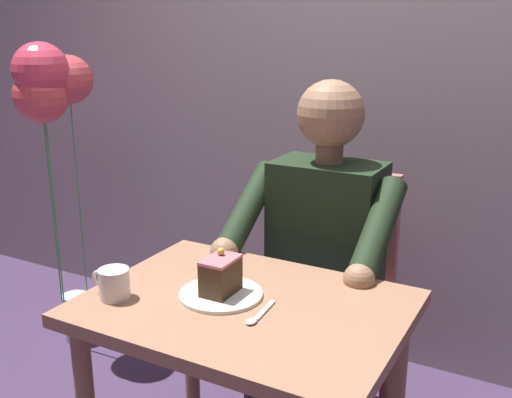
# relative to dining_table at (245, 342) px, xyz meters

# --- Properties ---
(cafe_rear_panel) EXTENTS (6.40, 0.12, 3.00)m
(cafe_rear_panel) POSITION_rel_dining_table_xyz_m (0.00, -1.17, 0.90)
(cafe_rear_panel) COLOR #ACA3A0
(cafe_rear_panel) RESTS_ON ground
(dining_table) EXTENTS (0.82, 0.61, 0.72)m
(dining_table) POSITION_rel_dining_table_xyz_m (0.00, 0.00, 0.00)
(dining_table) COLOR #94684E
(dining_table) RESTS_ON ground
(chair) EXTENTS (0.42, 0.42, 0.91)m
(chair) POSITION_rel_dining_table_xyz_m (0.00, -0.65, -0.10)
(chair) COLOR #A6615F
(chair) RESTS_ON ground
(seated_person) EXTENTS (0.53, 0.58, 1.25)m
(seated_person) POSITION_rel_dining_table_xyz_m (0.00, -0.48, 0.06)
(seated_person) COLOR black
(seated_person) RESTS_ON ground
(dessert_plate) EXTENTS (0.22, 0.22, 0.01)m
(dessert_plate) POSITION_rel_dining_table_xyz_m (0.07, -0.00, 0.12)
(dessert_plate) COLOR white
(dessert_plate) RESTS_ON dining_table
(cake_slice) EXTENTS (0.07, 0.11, 0.12)m
(cake_slice) POSITION_rel_dining_table_xyz_m (0.07, -0.00, 0.18)
(cake_slice) COLOR #3F2B1A
(cake_slice) RESTS_ON dessert_plate
(coffee_cup) EXTENTS (0.12, 0.08, 0.08)m
(coffee_cup) POSITION_rel_dining_table_xyz_m (0.31, 0.14, 0.16)
(coffee_cup) COLOR silver
(coffee_cup) RESTS_ON dining_table
(dessert_spoon) EXTENTS (0.03, 0.14, 0.01)m
(dessert_spoon) POSITION_rel_dining_table_xyz_m (-0.07, 0.06, 0.12)
(dessert_spoon) COLOR silver
(dessert_spoon) RESTS_ON dining_table
(balloon_display) EXTENTS (0.26, 0.33, 1.35)m
(balloon_display) POSITION_rel_dining_table_xyz_m (1.22, -0.54, 0.48)
(balloon_display) COLOR #B2C1C6
(balloon_display) RESTS_ON ground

